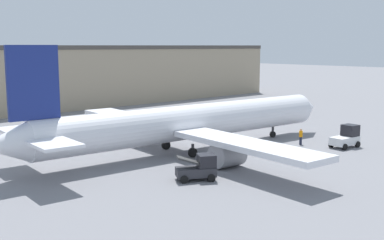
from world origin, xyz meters
TOP-DOWN VIEW (x-y plane):
  - ground_plane at (0.00, 0.00)m, footprint 400.00×400.00m
  - terminal_building at (5.53, 41.34)m, footprint 96.57×12.72m
  - airplane at (-0.99, 0.08)m, footprint 40.03×34.87m
  - ground_crew_worker at (10.78, -5.70)m, footprint 0.39×0.39m
  - baggage_tug at (13.22, -9.73)m, footprint 3.35×2.22m
  - belt_loader_truck at (-6.88, -8.20)m, footprint 3.45×2.98m

SIDE VIEW (x-z plane):
  - ground_plane at x=0.00m, z-range 0.00..0.00m
  - ground_crew_worker at x=10.78m, z-range 0.06..1.83m
  - belt_loader_truck at x=-6.88m, z-range -0.06..1.99m
  - baggage_tug at x=13.22m, z-range -0.11..2.23m
  - airplane at x=-0.99m, z-range -2.40..8.28m
  - terminal_building at x=5.53m, z-range 0.01..10.69m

